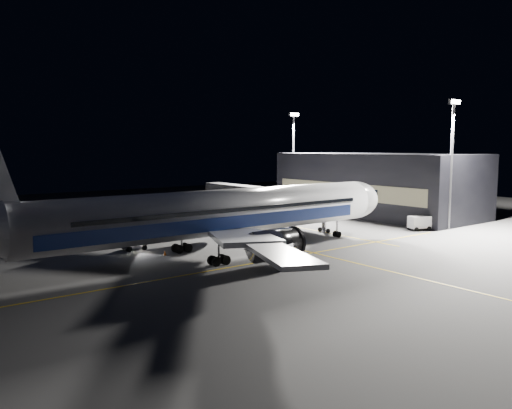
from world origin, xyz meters
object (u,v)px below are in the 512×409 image
Objects in this scene: floodlight_mast_south at (452,153)px; baggage_tug at (134,243)px; floodlight_mast_north at (293,151)px; safety_cone_a at (230,240)px; safety_cone_c at (165,253)px; service_truck at (421,223)px; airliner at (213,214)px; jet_bridge at (269,196)px; safety_cone_b at (241,242)px.

floodlight_mast_south reaches higher than baggage_tug.
floodlight_mast_north is 40.55× the size of safety_cone_a.
floodlight_mast_north reaches higher than safety_cone_c.
floodlight_mast_north is 4.35× the size of service_truck.
airliner reaches higher than jet_bridge.
jet_bridge is 57.96× the size of safety_cone_c.
airliner is at bearing -41.85° from safety_cone_c.
airliner is at bearing -168.76° from service_truck.
safety_cone_b is at bearing -138.70° from jet_bridge.
safety_cone_a is 2.65m from safety_cone_b.
floodlight_mast_south is 38.25m from safety_cone_a.
airliner is at bearing -54.24° from baggage_tug.
floodlight_mast_south is at bearing -15.63° from baggage_tug.
baggage_tug reaches higher than safety_cone_a.
safety_cone_c is (-45.54, -27.99, -12.07)m from floodlight_mast_north.
baggage_tug is at bearing 162.02° from floodlight_mast_south.
jet_bridge is (23.08, 18.06, -0.58)m from airliner.
airliner is at bearing -136.78° from safety_cone_a.
airliner reaches higher than safety_cone_c.
baggage_tug is at bearing 107.51° from safety_cone_c.
service_truck is 42.20m from safety_cone_c.
safety_cone_b is (-16.00, -14.06, -4.25)m from jet_bridge.
floodlight_mast_north is 53.62m from baggage_tug.
floodlight_mast_south reaches higher than jet_bridge.
floodlight_mast_south is at bearing -20.43° from safety_cone_a.
safety_cone_a is at bearing -9.03° from baggage_tug.
airliner is 22.16× the size of baggage_tug.
service_truck is 30.92m from safety_cone_b.
floodlight_mast_south is 37.43m from safety_cone_b.
safety_cone_b is at bearing -140.54° from floodlight_mast_north.
safety_cone_b reaches higher than safety_cone_a.
baggage_tug is at bearing -154.35° from floodlight_mast_north.
jet_bridge is 12.40× the size of baggage_tug.
airliner is 7.72m from safety_cone_c.
safety_cone_b is at bearing -177.49° from service_truck.
baggage_tug is 13.50m from safety_cone_a.
floodlight_mast_north reaches higher than jet_bridge.
safety_cone_b is (0.00, -2.65, 0.08)m from safety_cone_a.
service_truck is at bearing -19.15° from safety_cone_a.
floodlight_mast_south is at bearing -16.41° from safety_cone_b.
floodlight_mast_south is at bearing -12.09° from service_truck.
safety_cone_c reaches higher than safety_cone_a.
safety_cone_a is (-16.00, -11.41, -4.33)m from jet_bridge.
safety_cone_a is at bearing 159.57° from floodlight_mast_south.
jet_bridge is at bearing 19.02° from baggage_tug.
safety_cone_c is at bearing 180.00° from safety_cone_b.
safety_cone_c is at bearing -70.14° from baggage_tug.
floodlight_mast_north is (41.08, 31.99, 7.21)m from airliner.
safety_cone_b reaches higher than safety_cone_c.
jet_bridge is at bearing 41.30° from safety_cone_b.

